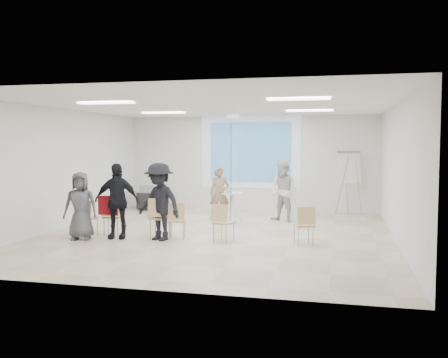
% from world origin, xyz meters
% --- Properties ---
extents(floor, '(8.00, 9.00, 0.10)m').
position_xyz_m(floor, '(0.00, 0.00, -0.05)').
color(floor, beige).
rests_on(floor, ground).
extents(ceiling, '(8.00, 9.00, 0.10)m').
position_xyz_m(ceiling, '(0.00, 0.00, 3.05)').
color(ceiling, white).
rests_on(ceiling, wall_back).
extents(wall_back, '(8.00, 0.10, 3.00)m').
position_xyz_m(wall_back, '(0.00, 4.55, 1.50)').
color(wall_back, silver).
rests_on(wall_back, floor).
extents(wall_left, '(0.10, 9.00, 3.00)m').
position_xyz_m(wall_left, '(-4.05, 0.00, 1.50)').
color(wall_left, silver).
rests_on(wall_left, floor).
extents(wall_right, '(0.10, 9.00, 3.00)m').
position_xyz_m(wall_right, '(4.05, 0.00, 1.50)').
color(wall_right, silver).
rests_on(wall_right, floor).
extents(projection_halo, '(3.20, 0.01, 2.30)m').
position_xyz_m(projection_halo, '(0.00, 4.49, 1.85)').
color(projection_halo, silver).
rests_on(projection_halo, wall_back).
extents(projection_image, '(2.60, 0.01, 1.90)m').
position_xyz_m(projection_image, '(0.00, 4.47, 1.85)').
color(projection_image, teal).
rests_on(projection_image, wall_back).
extents(pedestal_table, '(0.84, 0.84, 0.81)m').
position_xyz_m(pedestal_table, '(-0.07, 2.13, 0.45)').
color(pedestal_table, white).
rests_on(pedestal_table, floor).
extents(player_left, '(0.69, 0.54, 1.69)m').
position_xyz_m(player_left, '(-0.41, 2.01, 0.85)').
color(player_left, '#97785C').
rests_on(player_left, floor).
extents(player_right, '(1.12, 1.04, 1.85)m').
position_xyz_m(player_right, '(1.31, 2.35, 0.93)').
color(player_right, silver).
rests_on(player_right, floor).
extents(controller_left, '(0.06, 0.12, 0.04)m').
position_xyz_m(controller_left, '(-0.23, 2.26, 1.12)').
color(controller_left, silver).
rests_on(controller_left, player_left).
extents(controller_right, '(0.10, 0.14, 0.04)m').
position_xyz_m(controller_right, '(1.13, 2.60, 1.25)').
color(controller_right, silver).
rests_on(controller_right, player_right).
extents(chair_far_left, '(0.40, 0.43, 0.84)m').
position_xyz_m(chair_far_left, '(-2.85, -0.89, 0.50)').
color(chair_far_left, tan).
rests_on(chair_far_left, floor).
extents(chair_left_mid, '(0.46, 0.48, 0.85)m').
position_xyz_m(chair_left_mid, '(-2.34, -0.61, 0.50)').
color(chair_left_mid, tan).
rests_on(chair_left_mid, floor).
extents(chair_left_inner, '(0.45, 0.48, 0.92)m').
position_xyz_m(chair_left_inner, '(-1.11, -0.79, 0.54)').
color(chair_left_inner, tan).
rests_on(chair_left_inner, floor).
extents(chair_center, '(0.45, 0.48, 0.82)m').
position_xyz_m(chair_center, '(-0.72, -0.74, 0.48)').
color(chair_center, tan).
rests_on(chair_center, floor).
extents(chair_right_inner, '(0.51, 0.52, 0.84)m').
position_xyz_m(chair_right_inner, '(0.34, -0.86, 0.50)').
color(chair_right_inner, tan).
rests_on(chair_right_inner, floor).
extents(chair_right_far, '(0.51, 0.53, 0.82)m').
position_xyz_m(chair_right_far, '(2.10, -0.76, 0.49)').
color(chair_right_far, tan).
rests_on(chair_right_far, floor).
extents(red_jacket, '(0.46, 0.17, 0.43)m').
position_xyz_m(red_jacket, '(-2.36, -0.75, 0.72)').
color(red_jacket, maroon).
rests_on(red_jacket, chair_left_mid).
extents(laptop, '(0.35, 0.26, 0.03)m').
position_xyz_m(laptop, '(-1.12, -0.69, 0.49)').
color(laptop, black).
rests_on(laptop, chair_left_inner).
extents(audience_left, '(1.22, 0.85, 1.94)m').
position_xyz_m(audience_left, '(-2.07, -0.92, 0.97)').
color(audience_left, black).
rests_on(audience_left, floor).
extents(audience_mid, '(1.41, 1.08, 1.93)m').
position_xyz_m(audience_mid, '(-1.05, -0.93, 0.97)').
color(audience_mid, black).
rests_on(audience_mid, floor).
extents(audience_outer, '(0.93, 0.73, 1.68)m').
position_xyz_m(audience_outer, '(-2.80, -1.21, 0.84)').
color(audience_outer, '#525256').
rests_on(audience_outer, floor).
extents(flipchart_easel, '(0.79, 0.62, 1.91)m').
position_xyz_m(flipchart_easel, '(3.05, 4.07, 1.41)').
color(flipchart_easel, gray).
rests_on(flipchart_easel, floor).
extents(av_cart, '(0.58, 0.49, 0.79)m').
position_xyz_m(av_cart, '(-3.24, 3.76, 0.36)').
color(av_cart, black).
rests_on(av_cart, floor).
extents(ceiling_projector, '(0.30, 0.25, 3.00)m').
position_xyz_m(ceiling_projector, '(0.10, 1.49, 2.69)').
color(ceiling_projector, white).
rests_on(ceiling_projector, ceiling).
extents(fluor_panel_nw, '(1.20, 0.30, 0.02)m').
position_xyz_m(fluor_panel_nw, '(-2.00, 2.00, 2.97)').
color(fluor_panel_nw, white).
rests_on(fluor_panel_nw, ceiling).
extents(fluor_panel_ne, '(1.20, 0.30, 0.02)m').
position_xyz_m(fluor_panel_ne, '(2.00, 2.00, 2.97)').
color(fluor_panel_ne, white).
rests_on(fluor_panel_ne, ceiling).
extents(fluor_panel_sw, '(1.20, 0.30, 0.02)m').
position_xyz_m(fluor_panel_sw, '(-2.00, -1.50, 2.97)').
color(fluor_panel_sw, white).
rests_on(fluor_panel_sw, ceiling).
extents(fluor_panel_se, '(1.20, 0.30, 0.02)m').
position_xyz_m(fluor_panel_se, '(2.00, -1.50, 2.97)').
color(fluor_panel_se, white).
rests_on(fluor_panel_se, ceiling).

